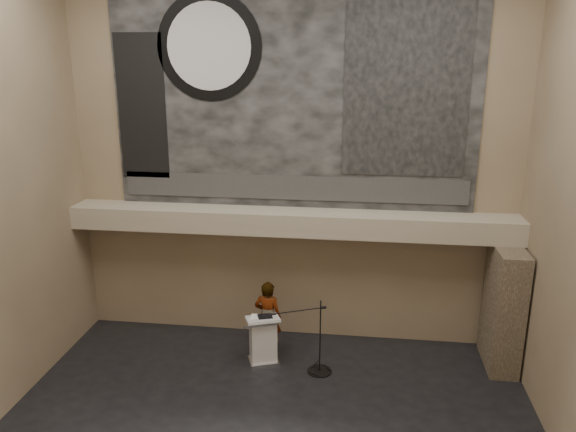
# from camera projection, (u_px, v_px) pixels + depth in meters

# --- Properties ---
(wall_back) EXTENTS (10.00, 0.02, 8.50)m
(wall_back) POSITION_uv_depth(u_px,v_px,m) (293.00, 161.00, 12.53)
(wall_back) COLOR #7A674D
(wall_back) RESTS_ON floor
(wall_front) EXTENTS (10.00, 0.02, 8.50)m
(wall_front) POSITION_uv_depth(u_px,v_px,m) (183.00, 332.00, 4.92)
(wall_front) COLOR #7A674D
(wall_front) RESTS_ON floor
(soffit) EXTENTS (10.00, 0.80, 0.50)m
(soffit) POSITION_uv_depth(u_px,v_px,m) (290.00, 222.00, 12.52)
(soffit) COLOR tan
(soffit) RESTS_ON wall_back
(sprinkler_left) EXTENTS (0.04, 0.04, 0.06)m
(sprinkler_left) POSITION_uv_depth(u_px,v_px,m) (220.00, 231.00, 12.75)
(sprinkler_left) COLOR #B2893D
(sprinkler_left) RESTS_ON soffit
(sprinkler_right) EXTENTS (0.04, 0.04, 0.06)m
(sprinkler_right) POSITION_uv_depth(u_px,v_px,m) (376.00, 238.00, 12.32)
(sprinkler_right) COLOR #B2893D
(sprinkler_right) RESTS_ON soffit
(banner) EXTENTS (8.00, 0.05, 5.00)m
(banner) POSITION_uv_depth(u_px,v_px,m) (293.00, 95.00, 12.09)
(banner) COLOR black
(banner) RESTS_ON wall_back
(banner_text_strip) EXTENTS (7.76, 0.02, 0.55)m
(banner_text_strip) POSITION_uv_depth(u_px,v_px,m) (292.00, 188.00, 12.63)
(banner_text_strip) COLOR #2E2E2E
(banner_text_strip) RESTS_ON banner
(banner_clock_rim) EXTENTS (2.30, 0.02, 2.30)m
(banner_clock_rim) POSITION_uv_depth(u_px,v_px,m) (209.00, 47.00, 11.99)
(banner_clock_rim) COLOR black
(banner_clock_rim) RESTS_ON banner
(banner_clock_face) EXTENTS (1.84, 0.02, 1.84)m
(banner_clock_face) POSITION_uv_depth(u_px,v_px,m) (209.00, 47.00, 11.97)
(banner_clock_face) COLOR silver
(banner_clock_face) RESTS_ON banner
(banner_building_print) EXTENTS (2.60, 0.02, 3.60)m
(banner_building_print) POSITION_uv_depth(u_px,v_px,m) (406.00, 91.00, 11.73)
(banner_building_print) COLOR black
(banner_building_print) RESTS_ON banner
(banner_brick_print) EXTENTS (1.10, 0.02, 3.20)m
(banner_brick_print) POSITION_uv_depth(u_px,v_px,m) (142.00, 107.00, 12.55)
(banner_brick_print) COLOR black
(banner_brick_print) RESTS_ON banner
(stone_pier) EXTENTS (0.60, 1.40, 2.70)m
(stone_pier) POSITION_uv_depth(u_px,v_px,m) (503.00, 308.00, 11.97)
(stone_pier) COLOR #44382A
(stone_pier) RESTS_ON floor
(lectern) EXTENTS (0.84, 0.72, 1.13)m
(lectern) POSITION_uv_depth(u_px,v_px,m) (263.00, 340.00, 12.24)
(lectern) COLOR silver
(lectern) RESTS_ON floor
(binder) EXTENTS (0.37, 0.33, 0.04)m
(binder) POSITION_uv_depth(u_px,v_px,m) (265.00, 317.00, 12.07)
(binder) COLOR black
(binder) RESTS_ON lectern
(papers) EXTENTS (0.21, 0.28, 0.00)m
(papers) POSITION_uv_depth(u_px,v_px,m) (255.00, 317.00, 12.10)
(papers) COLOR white
(papers) RESTS_ON lectern
(speaker_person) EXTENTS (0.68, 0.51, 1.71)m
(speaker_person) POSITION_uv_depth(u_px,v_px,m) (268.00, 317.00, 12.62)
(speaker_person) COLOR white
(speaker_person) RESTS_ON floor
(mic_stand) EXTENTS (1.26, 0.71, 1.66)m
(mic_stand) POSITION_uv_depth(u_px,v_px,m) (318.00, 362.00, 11.97)
(mic_stand) COLOR black
(mic_stand) RESTS_ON floor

